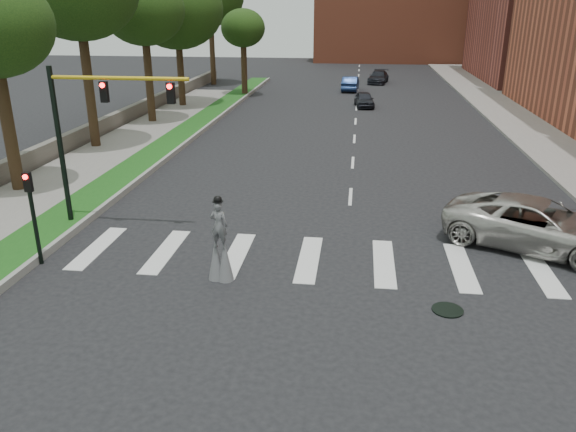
# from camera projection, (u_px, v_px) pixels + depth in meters

# --- Properties ---
(ground_plane) EXTENTS (160.00, 160.00, 0.00)m
(ground_plane) POSITION_uv_depth(u_px,v_px,m) (345.00, 274.00, 18.37)
(ground_plane) COLOR black
(ground_plane) RESTS_ON ground
(grass_median) EXTENTS (2.00, 60.00, 0.25)m
(grass_median) POSITION_uv_depth(u_px,v_px,m) (185.00, 132.00, 38.24)
(grass_median) COLOR #154915
(grass_median) RESTS_ON ground
(median_curb) EXTENTS (0.20, 60.00, 0.28)m
(median_curb) POSITION_uv_depth(u_px,v_px,m) (200.00, 133.00, 38.12)
(median_curb) COLOR gray
(median_curb) RESTS_ON ground
(sidewalk_left) EXTENTS (4.00, 60.00, 0.18)m
(sidewalk_left) POSITION_uv_depth(u_px,v_px,m) (73.00, 172.00, 29.32)
(sidewalk_left) COLOR slate
(sidewalk_left) RESTS_ON ground
(sidewalk_right) EXTENTS (5.00, 90.00, 0.18)m
(sidewalk_right) POSITION_uv_depth(u_px,v_px,m) (531.00, 127.00, 40.09)
(sidewalk_right) COLOR slate
(sidewalk_right) RESTS_ON ground
(stone_wall) EXTENTS (0.50, 56.00, 1.10)m
(stone_wall) POSITION_uv_depth(u_px,v_px,m) (119.00, 119.00, 40.60)
(stone_wall) COLOR #5C574F
(stone_wall) RESTS_ON ground
(manhole) EXTENTS (0.90, 0.90, 0.04)m
(manhole) POSITION_uv_depth(u_px,v_px,m) (448.00, 310.00, 16.15)
(manhole) COLOR black
(manhole) RESTS_ON ground
(building_backdrop) EXTENTS (26.00, 14.00, 18.00)m
(building_backdrop) POSITION_uv_depth(u_px,v_px,m) (401.00, 0.00, 86.93)
(building_backdrop) COLOR #B25437
(building_backdrop) RESTS_ON ground
(traffic_signal) EXTENTS (5.30, 0.23, 6.20)m
(traffic_signal) POSITION_uv_depth(u_px,v_px,m) (88.00, 123.00, 20.84)
(traffic_signal) COLOR black
(traffic_signal) RESTS_ON ground
(secondary_signal) EXTENTS (0.25, 0.21, 3.23)m
(secondary_signal) POSITION_uv_depth(u_px,v_px,m) (33.00, 210.00, 18.42)
(secondary_signal) COLOR black
(secondary_signal) RESTS_ON ground
(stilt_performer) EXTENTS (0.83, 0.58, 2.83)m
(stilt_performer) POSITION_uv_depth(u_px,v_px,m) (220.00, 249.00, 17.65)
(stilt_performer) COLOR black
(stilt_performer) RESTS_ON ground
(suv_crossing) EXTENTS (7.06, 5.54, 1.78)m
(suv_crossing) POSITION_uv_depth(u_px,v_px,m) (537.00, 225.00, 20.06)
(suv_crossing) COLOR #B4B1AA
(suv_crossing) RESTS_ON ground
(car_near) EXTENTS (1.89, 3.86, 1.27)m
(car_near) POSITION_uv_depth(u_px,v_px,m) (364.00, 99.00, 48.37)
(car_near) COLOR black
(car_near) RESTS_ON ground
(car_mid) EXTENTS (1.78, 4.49, 1.45)m
(car_mid) POSITION_uv_depth(u_px,v_px,m) (350.00, 84.00, 57.51)
(car_mid) COLOR navy
(car_mid) RESTS_ON ground
(car_far) EXTENTS (2.67, 4.95, 1.36)m
(car_far) POSITION_uv_depth(u_px,v_px,m) (378.00, 77.00, 63.15)
(car_far) COLOR black
(car_far) RESTS_ON ground
(tree_3) EXTENTS (5.78, 5.78, 10.43)m
(tree_3) POSITION_uv_depth(u_px,v_px,m) (143.00, 10.00, 39.12)
(tree_3) COLOR black
(tree_3) RESTS_ON ground
(tree_4) EXTENTS (7.59, 7.59, 11.21)m
(tree_4) POSITION_uv_depth(u_px,v_px,m) (177.00, 9.00, 45.74)
(tree_4) COLOR black
(tree_4) RESTS_ON ground
(tree_6) EXTENTS (4.12, 4.12, 8.02)m
(tree_6) POSITION_uv_depth(u_px,v_px,m) (243.00, 29.00, 52.26)
(tree_6) COLOR black
(tree_6) RESTS_ON ground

